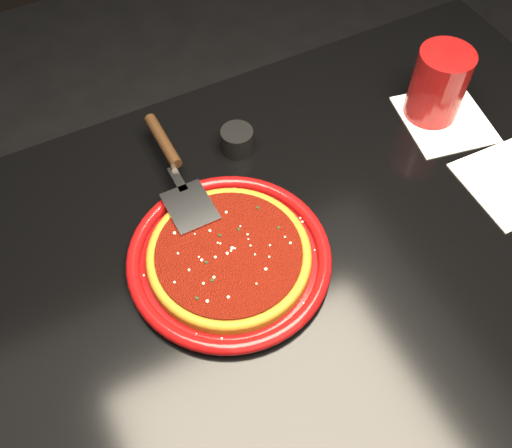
{
  "coord_description": "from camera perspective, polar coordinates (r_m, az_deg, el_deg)",
  "views": [
    {
      "loc": [
        -0.28,
        -0.37,
        1.48
      ],
      "look_at": [
        -0.06,
        0.07,
        0.77
      ],
      "focal_mm": 40.0,
      "sensor_mm": 36.0,
      "label": 1
    }
  ],
  "objects": [
    {
      "name": "pizza_server",
      "position": [
        0.91,
        -7.96,
        5.39
      ],
      "size": [
        0.08,
        0.28,
        0.02
      ],
      "primitive_type": null,
      "rotation": [
        0.0,
        0.0,
        0.0
      ],
      "color": "#AEB1B5",
      "rests_on": "plate"
    },
    {
      "name": "table",
      "position": [
        1.2,
        4.16,
        -12.02
      ],
      "size": [
        1.2,
        0.8,
        0.75
      ],
      "primitive_type": "cube",
      "color": "black",
      "rests_on": "floor"
    },
    {
      "name": "plate",
      "position": [
        0.84,
        -2.7,
        -3.39
      ],
      "size": [
        0.34,
        0.34,
        0.02
      ],
      "primitive_type": "cylinder",
      "rotation": [
        0.0,
        0.0,
        -0.12
      ],
      "color": "maroon",
      "rests_on": "table"
    },
    {
      "name": "pizza_crust",
      "position": [
        0.84,
        -2.71,
        -3.26
      ],
      "size": [
        0.27,
        0.27,
        0.01
      ],
      "primitive_type": "cylinder",
      "rotation": [
        0.0,
        0.0,
        -0.12
      ],
      "color": "brown",
      "rests_on": "plate"
    },
    {
      "name": "floor",
      "position": [
        1.56,
        3.28,
        -17.37
      ],
      "size": [
        4.0,
        4.0,
        0.01
      ],
      "primitive_type": "cube",
      "color": "black",
      "rests_on": "ground"
    },
    {
      "name": "basil_flecks",
      "position": [
        0.82,
        -2.75,
        -2.7
      ],
      "size": [
        0.19,
        0.19,
        0.0
      ],
      "primitive_type": null,
      "color": "black",
      "rests_on": "plate"
    },
    {
      "name": "cup",
      "position": [
        1.04,
        17.75,
        13.09
      ],
      "size": [
        0.11,
        0.11,
        0.13
      ],
      "primitive_type": "cylinder",
      "rotation": [
        0.0,
        0.0,
        -0.18
      ],
      "color": "maroon",
      "rests_on": "table"
    },
    {
      "name": "napkin_b",
      "position": [
        1.08,
        18.33,
        9.92
      ],
      "size": [
        0.17,
        0.18,
        0.0
      ],
      "primitive_type": "cube",
      "rotation": [
        0.0,
        0.0,
        -0.19
      ],
      "color": "white",
      "rests_on": "table"
    },
    {
      "name": "parmesan_dusting",
      "position": [
        0.82,
        -2.75,
        -2.67
      ],
      "size": [
        0.21,
        0.21,
        0.01
      ],
      "primitive_type": null,
      "color": "beige",
      "rests_on": "plate"
    },
    {
      "name": "pizza_crust_rim",
      "position": [
        0.83,
        -2.73,
        -3.05
      ],
      "size": [
        0.27,
        0.27,
        0.02
      ],
      "primitive_type": "torus",
      "rotation": [
        0.0,
        0.0,
        -0.12
      ],
      "color": "brown",
      "rests_on": "plate"
    },
    {
      "name": "ramekin",
      "position": [
        0.97,
        -1.9,
        8.38
      ],
      "size": [
        0.07,
        0.07,
        0.04
      ],
      "primitive_type": "cylinder",
      "rotation": [
        0.0,
        0.0,
        0.32
      ],
      "color": "black",
      "rests_on": "table"
    },
    {
      "name": "pizza_sauce",
      "position": [
        0.83,
        -2.74,
        -2.89
      ],
      "size": [
        0.24,
        0.24,
        0.01
      ],
      "primitive_type": "cylinder",
      "rotation": [
        0.0,
        0.0,
        -0.12
      ],
      "color": "#661209",
      "rests_on": "plate"
    }
  ]
}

